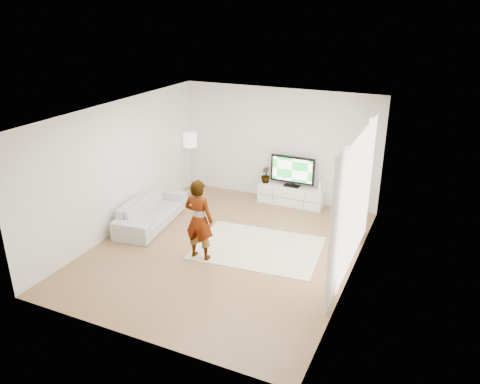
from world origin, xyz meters
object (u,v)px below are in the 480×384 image
at_px(media_console, 291,195).
at_px(rug, 258,248).
at_px(floor_lamp, 190,143).
at_px(television, 293,170).
at_px(player, 199,220).
at_px(sofa, 151,211).

xyz_separation_m(media_console, rug, (0.13, -2.45, -0.22)).
xyz_separation_m(media_console, floor_lamp, (-2.64, -0.31, 1.11)).
height_order(television, player, player).
bearing_deg(rug, television, 93.07).
relative_size(media_console, rug, 0.65).
relative_size(player, floor_lamp, 1.02).
relative_size(media_console, floor_lamp, 1.03).
bearing_deg(player, rug, -136.46).
height_order(media_console, sofa, sofa).
bearing_deg(rug, media_console, 93.10).
xyz_separation_m(television, sofa, (-2.48, -2.42, -0.56)).
distance_m(television, player, 3.38).
height_order(rug, floor_lamp, floor_lamp).
bearing_deg(rug, sofa, 178.78).
distance_m(rug, floor_lamp, 3.75).
xyz_separation_m(television, rug, (0.13, -2.47, -0.87)).
bearing_deg(floor_lamp, television, 7.33).
relative_size(sofa, floor_lamp, 1.35).
height_order(rug, player, player).
bearing_deg(player, sofa, -26.42).
height_order(rug, sofa, sofa).
relative_size(media_console, television, 1.48).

